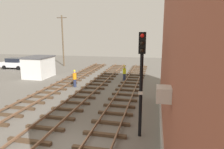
% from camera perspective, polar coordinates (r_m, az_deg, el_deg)
% --- Properties ---
extents(ground_plane, '(80.00, 80.00, 0.00)m').
position_cam_1_polar(ground_plane, '(10.74, -10.87, -20.16)').
color(ground_plane, slate).
extents(track_near_building, '(2.50, 53.48, 0.32)m').
position_cam_1_polar(track_near_building, '(10.31, -4.47, -20.58)').
color(track_near_building, '#4C3826').
rests_on(track_near_building, ground).
extents(track_centre, '(2.50, 53.48, 0.32)m').
position_cam_1_polar(track_centre, '(11.78, -22.60, -17.11)').
color(track_centre, '#4C3826').
rests_on(track_centre, ground).
extents(signal_mast, '(0.36, 0.40, 5.70)m').
position_cam_1_polar(signal_mast, '(10.54, 8.42, 0.25)').
color(signal_mast, black).
rests_on(signal_mast, ground).
extents(control_hut, '(3.00, 3.80, 2.76)m').
position_cam_1_polar(control_hut, '(27.69, -20.25, 2.09)').
color(control_hut, silver).
rests_on(control_hut, ground).
extents(parked_car_black, '(4.20, 2.04, 1.76)m').
position_cam_1_polar(parked_car_black, '(35.94, -20.77, 3.29)').
color(parked_car_black, black).
rests_on(parked_car_black, ground).
extents(parked_car_white, '(4.20, 2.04, 1.76)m').
position_cam_1_polar(parked_car_white, '(36.18, -26.10, 2.92)').
color(parked_car_white, silver).
rests_on(parked_car_white, ground).
extents(utility_pole_far, '(1.80, 0.24, 8.70)m').
position_cam_1_polar(utility_pole_far, '(36.12, -13.93, 9.56)').
color(utility_pole_far, brown).
rests_on(utility_pole_far, ground).
extents(track_worker_foreground, '(0.40, 0.40, 1.87)m').
position_cam_1_polar(track_worker_foreground, '(21.62, -10.65, -1.13)').
color(track_worker_foreground, '#262D4C').
rests_on(track_worker_foreground, ground).
extents(track_worker_distant, '(0.40, 0.40, 1.87)m').
position_cam_1_polar(track_worker_distant, '(24.28, 3.56, 0.44)').
color(track_worker_distant, '#262D4C').
rests_on(track_worker_distant, ground).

